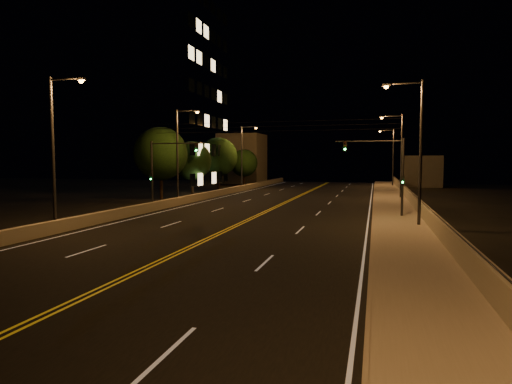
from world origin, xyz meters
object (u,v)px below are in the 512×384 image
(tree_3, at_px, (244,163))
(streetlight_2, at_px, (399,151))
(streetlight_5, at_px, (180,150))
(traffic_signal_right, at_px, (389,168))
(tree_1, at_px, (192,161))
(building_tower, at_px, (131,82))
(traffic_signal_left, at_px, (162,167))
(tree_2, at_px, (218,157))
(streetlight_4, at_px, (56,144))
(streetlight_1, at_px, (417,144))
(tree_0, at_px, (161,154))
(streetlight_6, at_px, (243,153))
(streetlight_3, at_px, (392,154))

(tree_3, bearing_deg, streetlight_2, -38.30)
(streetlight_5, distance_m, traffic_signal_right, 20.83)
(tree_1, bearing_deg, building_tower, 168.06)
(traffic_signal_left, height_order, tree_2, tree_2)
(streetlight_4, distance_m, tree_2, 38.37)
(streetlight_1, bearing_deg, traffic_signal_left, 167.84)
(streetlight_4, xyz_separation_m, tree_0, (-4.65, 21.99, -0.28))
(streetlight_6, distance_m, tree_3, 8.72)
(streetlight_6, distance_m, traffic_signal_right, 33.89)
(tree_1, bearing_deg, streetlight_4, -81.71)
(building_tower, height_order, tree_2, building_tower)
(traffic_signal_left, distance_m, tree_3, 35.77)
(streetlight_3, xyz_separation_m, streetlight_4, (-21.46, -51.59, 0.00))
(streetlight_2, distance_m, streetlight_5, 24.03)
(traffic_signal_right, distance_m, building_tower, 41.92)
(streetlight_4, distance_m, traffic_signal_right, 23.01)
(streetlight_4, distance_m, tree_0, 22.48)
(tree_0, bearing_deg, building_tower, 134.46)
(streetlight_1, relative_size, streetlight_2, 1.00)
(tree_2, bearing_deg, traffic_signal_left, -79.67)
(streetlight_6, bearing_deg, streetlight_4, -90.00)
(streetlight_2, height_order, streetlight_3, same)
(building_tower, bearing_deg, streetlight_6, 24.35)
(streetlight_1, height_order, traffic_signal_right, streetlight_1)
(streetlight_6, xyz_separation_m, building_tower, (-14.62, -6.62, 9.94))
(streetlight_4, relative_size, tree_2, 1.21)
(streetlight_1, bearing_deg, tree_0, 150.17)
(tree_0, bearing_deg, tree_1, 87.94)
(streetlight_3, distance_m, tree_0, 39.47)
(streetlight_1, bearing_deg, streetlight_6, 124.06)
(streetlight_3, relative_size, streetlight_6, 1.00)
(streetlight_5, bearing_deg, streetlight_3, 57.99)
(tree_1, relative_size, tree_2, 0.88)
(streetlight_4, relative_size, streetlight_5, 1.00)
(streetlight_6, height_order, tree_3, streetlight_6)
(traffic_signal_left, height_order, tree_1, tree_1)
(tree_2, bearing_deg, streetlight_3, 28.00)
(streetlight_4, relative_size, tree_3, 1.51)
(streetlight_3, xyz_separation_m, tree_1, (-25.83, -21.61, -1.10))
(tree_0, bearing_deg, streetlight_1, -29.83)
(streetlight_4, bearing_deg, tree_2, 95.61)
(streetlight_4, relative_size, streetlight_6, 1.00)
(tree_0, bearing_deg, traffic_signal_right, -23.32)
(streetlight_5, bearing_deg, building_tower, 134.48)
(traffic_signal_left, xyz_separation_m, tree_0, (-5.79, 10.59, 1.33))
(streetlight_6, bearing_deg, tree_3, 106.88)
(building_tower, bearing_deg, traffic_signal_right, -30.99)
(tree_2, relative_size, tree_3, 1.25)
(streetlight_1, distance_m, tree_2, 40.09)
(streetlight_2, height_order, building_tower, building_tower)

